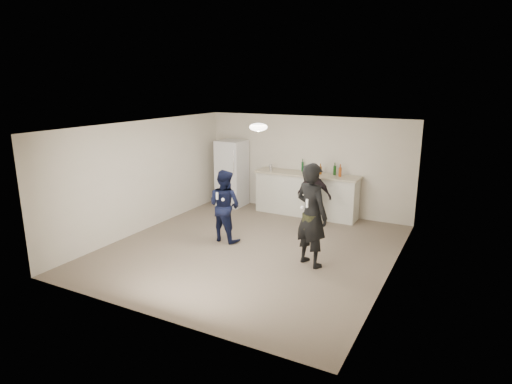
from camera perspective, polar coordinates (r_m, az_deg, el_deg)
The scene contains 21 objects.
floor at distance 8.86m, azimuth -0.61°, elevation -7.51°, with size 6.00×6.00×0.00m, color #6B5B4C.
ceiling at distance 8.26m, azimuth -0.65°, elevation 8.80°, with size 6.00×6.00×0.00m, color silver.
wall_back at distance 11.15m, azimuth 6.72°, elevation 3.65°, with size 6.00×6.00×0.00m, color beige.
wall_front at distance 6.12m, azimuth -14.15°, elevation -5.67°, with size 6.00×6.00×0.00m, color beige.
wall_left at distance 10.04m, azimuth -14.59°, elevation 2.11°, with size 6.00×6.00×0.00m, color beige.
wall_right at distance 7.61m, azimuth 17.93°, elevation -1.98°, with size 6.00×6.00×0.00m, color beige.
counter at distance 10.95m, azimuth 6.69°, elevation -0.42°, with size 2.60×0.56×1.05m, color beige.
counter_top at distance 10.83m, azimuth 6.78°, elevation 2.37°, with size 2.68×0.64×0.04m, color beige.
fridge at distance 11.73m, azimuth -3.23°, elevation 2.51°, with size 0.70×0.70×1.80m, color silver.
fridge_handle at distance 11.20m, azimuth -3.00°, elevation 4.04°, with size 0.02×0.02×0.60m, color white.
ceiling_dome at distance 8.53m, azimuth 0.32°, elevation 8.64°, with size 0.36×0.36×0.16m, color white.
shaker at distance 11.04m, azimuth 2.02°, elevation 3.25°, with size 0.08×0.08×0.17m, color silver.
man at distance 9.09m, azimuth -4.22°, elevation -1.82°, with size 0.75×0.59×1.55m, color #0F173E.
woman at distance 7.85m, azimuth 7.42°, elevation -3.06°, with size 0.70×0.46×1.93m, color black.
camo_shorts at distance 7.89m, azimuth 7.39°, elevation -3.86°, with size 0.34×0.34×0.28m, color #313518.
spectator at distance 10.10m, azimuth 7.76°, elevation -0.49°, with size 0.86×0.36×1.47m, color black.
remote_man at distance 8.79m, azimuth -5.21°, elevation -0.53°, with size 0.04×0.04×0.15m, color white.
nunchuk_man at distance 8.77m, azimuth -4.44°, elevation -1.02°, with size 0.07×0.07×0.07m, color white.
remote_woman at distance 7.54m, azimuth 6.82°, elevation -1.51°, with size 0.04×0.04×0.15m, color white.
nunchuk_woman at distance 7.63m, azimuth 6.18°, elevation -2.08°, with size 0.07×0.07×0.07m, color white.
bottle_cluster at distance 10.76m, azimuth 8.91°, elevation 2.91°, with size 1.10×0.21×0.25m.
Camera 1 is at (3.91, -7.24, 3.30)m, focal length 30.00 mm.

